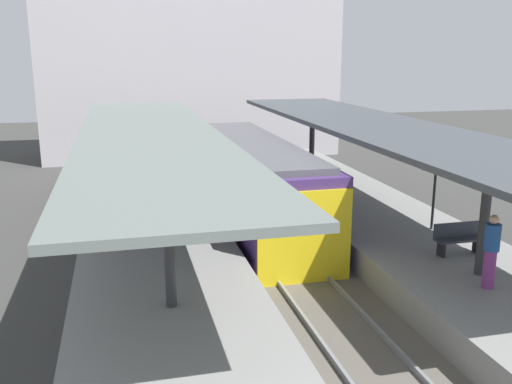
% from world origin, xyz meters
% --- Properties ---
extents(ground_plane, '(80.00, 80.00, 0.00)m').
position_xyz_m(ground_plane, '(0.00, 0.00, 0.00)').
color(ground_plane, '#383835').
extents(platform_left, '(4.40, 28.00, 1.00)m').
position_xyz_m(platform_left, '(-3.80, 0.00, 0.50)').
color(platform_left, gray).
rests_on(platform_left, ground_plane).
extents(platform_right, '(4.40, 28.00, 1.00)m').
position_xyz_m(platform_right, '(3.80, 0.00, 0.50)').
color(platform_right, gray).
rests_on(platform_right, ground_plane).
extents(track_ballast, '(3.20, 28.00, 0.20)m').
position_xyz_m(track_ballast, '(0.00, 0.00, 0.10)').
color(track_ballast, '#59544C').
rests_on(track_ballast, ground_plane).
extents(rail_near_side, '(0.08, 28.00, 0.14)m').
position_xyz_m(rail_near_side, '(-0.72, 0.00, 0.27)').
color(rail_near_side, slate).
rests_on(rail_near_side, track_ballast).
extents(rail_far_side, '(0.08, 28.00, 0.14)m').
position_xyz_m(rail_far_side, '(0.72, 0.00, 0.27)').
color(rail_far_side, slate).
rests_on(rail_far_side, track_ballast).
extents(commuter_train, '(2.78, 11.46, 3.10)m').
position_xyz_m(commuter_train, '(0.00, 3.06, 1.73)').
color(commuter_train, '#472D6B').
rests_on(commuter_train, track_ballast).
extents(canopy_left, '(4.18, 21.00, 3.00)m').
position_xyz_m(canopy_left, '(-3.80, 1.40, 3.88)').
color(canopy_left, '#333335').
rests_on(canopy_left, platform_left).
extents(canopy_right, '(4.18, 21.00, 3.01)m').
position_xyz_m(canopy_right, '(3.80, 1.40, 3.90)').
color(canopy_right, '#333335').
rests_on(canopy_right, platform_right).
extents(platform_bench, '(1.40, 0.41, 0.86)m').
position_xyz_m(platform_bench, '(4.11, -3.50, 1.46)').
color(platform_bench, black).
rests_on(platform_bench, platform_right).
extents(platform_sign, '(0.90, 0.08, 2.21)m').
position_xyz_m(platform_sign, '(4.61, -1.32, 2.62)').
color(platform_sign, '#262628').
rests_on(platform_sign, platform_right).
extents(passenger_near_bench, '(0.36, 0.36, 1.77)m').
position_xyz_m(passenger_near_bench, '(3.48, -5.68, 1.92)').
color(passenger_near_bench, '#7A337A').
rests_on(passenger_near_bench, platform_right).
extents(station_building_backdrop, '(18.00, 6.00, 11.00)m').
position_xyz_m(station_building_backdrop, '(-0.10, 20.00, 5.50)').
color(station_building_backdrop, '#B7B2B7').
rests_on(station_building_backdrop, ground_plane).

